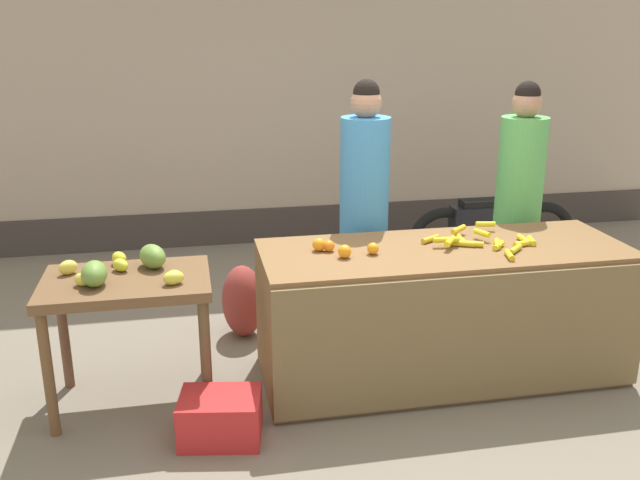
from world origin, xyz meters
The scene contains 12 objects.
ground_plane centered at (0.00, 0.00, 0.00)m, with size 24.00×24.00×0.00m, color #756B5B.
market_wall_back centered at (0.00, 3.11, 1.73)m, with size 8.21×0.23×3.52m.
fruit_stall_counter centered at (0.50, -0.01, 0.43)m, with size 2.29×0.86×0.86m.
side_table_wooden centered at (-1.42, 0.00, 0.68)m, with size 0.95×0.64×0.80m.
banana_bunch_pile centered at (0.76, 0.01, 0.89)m, with size 0.72×0.64×0.07m.
orange_pile centered at (-0.16, 0.01, 0.90)m, with size 0.38×0.24×0.08m.
mango_papaya_pile centered at (-1.43, 0.03, 0.86)m, with size 0.73×0.52×0.14m.
vendor_woman_blue_shirt centered at (0.16, 0.66, 0.93)m, with size 0.34×0.34×1.84m.
vendor_woman_green_shirt centered at (1.34, 0.72, 0.91)m, with size 0.34×0.34×1.80m.
parked_motorcycle centered at (1.62, 1.65, 0.40)m, with size 1.60×0.18×0.88m.
produce_crate centered at (-0.94, -0.49, 0.13)m, with size 0.44×0.32×0.26m, color red.
produce_sack centered at (-0.70, 0.81, 0.27)m, with size 0.36×0.30×0.53m, color maroon.
Camera 1 is at (-1.04, -3.82, 2.20)m, focal length 38.59 mm.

